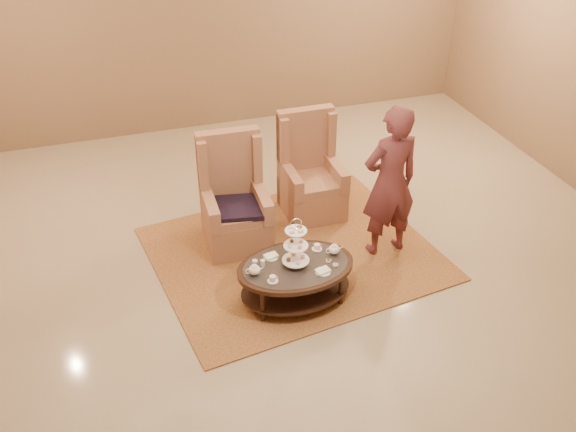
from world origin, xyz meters
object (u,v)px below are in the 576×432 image
object	(u,v)px
armchair_right	(310,180)
person	(390,183)
tea_table	(296,271)
armchair_left	(235,208)

from	to	relation	value
armchair_right	person	xyz separation A→B (m)	(0.50, -1.04, 0.44)
tea_table	armchair_right	world-z (taller)	armchair_right
tea_table	armchair_left	xyz separation A→B (m)	(-0.31, 1.17, 0.08)
armchair_left	armchair_right	xyz separation A→B (m)	(1.00, 0.35, -0.01)
armchair_left	person	xyz separation A→B (m)	(1.50, -0.68, 0.43)
tea_table	armchair_right	xyz separation A→B (m)	(0.69, 1.53, 0.06)
armchair_right	armchair_left	bearing A→B (deg)	-160.31
tea_table	armchair_right	distance (m)	1.67
armchair_left	armchair_right	bearing A→B (deg)	21.60
armchair_left	person	size ratio (longest dim) A/B	0.74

